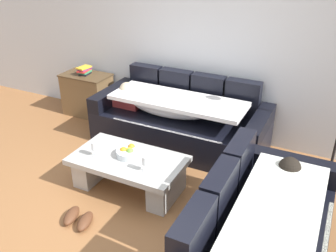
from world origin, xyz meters
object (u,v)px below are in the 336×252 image
(fruit_bowl, at_px, (129,152))
(pair_of_shoes, at_px, (78,218))
(couch_along_wall, at_px, (178,121))
(wine_glass_near_right, at_px, (145,161))
(book_stack_on_cabinet, at_px, (84,70))
(couch_near_window, at_px, (260,239))
(side_cabinet, at_px, (88,94))
(coffee_table, at_px, (129,169))
(wine_glass_near_left, at_px, (94,146))

(fruit_bowl, height_order, pair_of_shoes, fruit_bowl)
(couch_along_wall, bearing_deg, fruit_bowl, -94.07)
(fruit_bowl, height_order, wine_glass_near_right, wine_glass_near_right)
(couch_along_wall, bearing_deg, wine_glass_near_right, -80.04)
(wine_glass_near_right, relative_size, book_stack_on_cabinet, 0.68)
(wine_glass_near_right, relative_size, pair_of_shoes, 0.46)
(couch_near_window, height_order, book_stack_on_cabinet, couch_near_window)
(couch_near_window, relative_size, side_cabinet, 2.74)
(coffee_table, distance_m, pair_of_shoes, 0.74)
(couch_near_window, bearing_deg, pair_of_shoes, 96.49)
(book_stack_on_cabinet, bearing_deg, side_cabinet, -7.67)
(coffee_table, relative_size, fruit_bowl, 4.29)
(coffee_table, relative_size, book_stack_on_cabinet, 4.95)
(wine_glass_near_left, bearing_deg, wine_glass_near_right, -1.00)
(wine_glass_near_left, xyz_separation_m, side_cabinet, (-1.24, 1.47, -0.17))
(couch_along_wall, relative_size, book_stack_on_cabinet, 9.17)
(fruit_bowl, bearing_deg, couch_near_window, -19.70)
(wine_glass_near_right, bearing_deg, pair_of_shoes, -127.24)
(pair_of_shoes, bearing_deg, coffee_table, 77.95)
(wine_glass_near_right, xyz_separation_m, side_cabinet, (-1.86, 1.49, -0.17))
(couch_along_wall, relative_size, wine_glass_near_left, 13.39)
(couch_near_window, xyz_separation_m, coffee_table, (-1.54, 0.51, -0.10))
(couch_near_window, distance_m, coffee_table, 1.62)
(wine_glass_near_left, distance_m, book_stack_on_cabinet, 1.94)
(couch_along_wall, height_order, side_cabinet, couch_along_wall)
(wine_glass_near_right, distance_m, book_stack_on_cabinet, 2.40)
(wine_glass_near_left, bearing_deg, couch_along_wall, 72.20)
(side_cabinet, xyz_separation_m, book_stack_on_cabinet, (-0.01, 0.00, 0.38))
(fruit_bowl, height_order, book_stack_on_cabinet, book_stack_on_cabinet)
(fruit_bowl, relative_size, wine_glass_near_left, 1.69)
(wine_glass_near_left, relative_size, book_stack_on_cabinet, 0.68)
(pair_of_shoes, bearing_deg, couch_near_window, 6.49)
(couch_near_window, height_order, pair_of_shoes, couch_near_window)
(book_stack_on_cabinet, bearing_deg, couch_near_window, -30.91)
(wine_glass_near_left, relative_size, wine_glass_near_right, 1.00)
(fruit_bowl, distance_m, pair_of_shoes, 0.85)
(wine_glass_near_left, distance_m, wine_glass_near_right, 0.62)
(book_stack_on_cabinet, bearing_deg, couch_along_wall, -7.92)
(book_stack_on_cabinet, distance_m, pair_of_shoes, 2.59)
(fruit_bowl, xyz_separation_m, pair_of_shoes, (-0.14, -0.75, -0.38))
(pair_of_shoes, bearing_deg, fruit_bowl, 79.63)
(wine_glass_near_left, xyz_separation_m, wine_glass_near_right, (0.62, -0.01, 0.00))
(coffee_table, bearing_deg, couch_near_window, -18.23)
(fruit_bowl, bearing_deg, coffee_table, -75.67)
(couch_along_wall, bearing_deg, wine_glass_near_left, -107.80)
(wine_glass_near_left, bearing_deg, couch_near_window, -11.79)
(fruit_bowl, bearing_deg, couch_along_wall, 85.93)
(wine_glass_near_right, height_order, side_cabinet, side_cabinet)
(coffee_table, bearing_deg, book_stack_on_cabinet, 139.30)
(pair_of_shoes, bearing_deg, book_stack_on_cabinet, 124.84)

